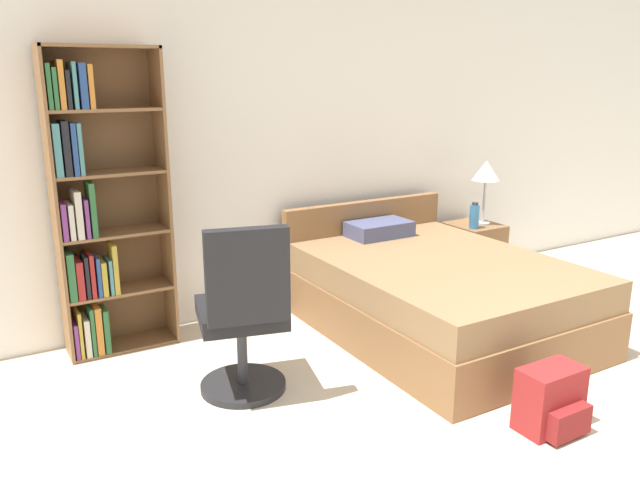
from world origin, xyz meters
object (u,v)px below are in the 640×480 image
Objects in this scene: table_lamp at (486,173)px; water_bottle at (474,216)px; backpack_red at (552,401)px; office_chair at (244,317)px; bed at (433,293)px; nightstand at (473,252)px; bookshelf at (97,210)px.

table_lamp is 2.48× the size of water_bottle.
backpack_red is at bearing -125.87° from table_lamp.
office_chair is 1.70m from backpack_red.
backpack_red is (-1.46, -2.02, -0.81)m from table_lamp.
bed is 1.90× the size of office_chair.
bed is 5.79× the size of backpack_red.
bed is 3.89× the size of nightstand.
bookshelf is at bearing 116.88° from office_chair.
bookshelf is 2.93m from backpack_red.
bed is 1.60m from office_chair.
nightstand is 2.49m from backpack_red.
table_lamp reaches higher than nightstand.
table_lamp reaches higher than bed.
backpack_red is (-1.28, -1.95, -0.46)m from water_bottle.
office_chair is 2.88m from table_lamp.
table_lamp is at bearing -2.96° from bookshelf.
water_bottle is 2.38m from backpack_red.
water_bottle is (2.52, 0.83, 0.13)m from office_chair.
bookshelf is 3.48× the size of table_lamp.
office_chair is (0.54, -1.07, -0.47)m from bookshelf.
water_bottle is at bearing 18.13° from office_chair.
table_lamp is 0.40m from water_bottle.
backpack_red is at bearing -123.39° from water_bottle.
bed is at bearing -148.82° from table_lamp.
table_lamp is (1.13, 0.68, 0.69)m from bed.
bed is at bearing 7.77° from office_chair.
bed is at bearing -147.32° from water_bottle.
bookshelf reaches higher than nightstand.
table_lamp reaches higher than backpack_red.
nightstand is at bearing 33.84° from bed.
bed is 1.38m from backpack_red.
nightstand is 0.90× the size of table_lamp.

